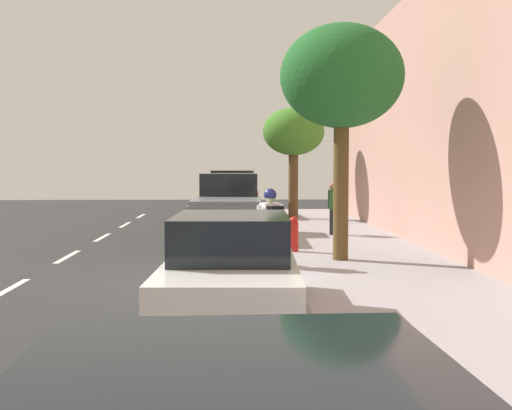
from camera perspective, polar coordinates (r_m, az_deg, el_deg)
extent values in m
plane|color=#2B2B2B|center=(12.34, -5.29, -6.81)|extent=(59.06, 59.06, 0.00)
cube|color=#9E999F|center=(12.65, 11.56, -6.30)|extent=(3.68, 36.92, 0.13)
cube|color=gray|center=(12.35, 2.82, -6.48)|extent=(0.16, 36.92, 0.13)
cube|color=white|center=(12.42, -20.86, -6.94)|extent=(0.14, 2.20, 0.01)
cube|color=white|center=(16.40, -16.12, -4.35)|extent=(0.14, 2.20, 0.01)
cube|color=white|center=(20.47, -13.26, -2.76)|extent=(0.14, 2.20, 0.01)
cube|color=white|center=(24.58, -11.36, -1.70)|extent=(0.14, 2.20, 0.01)
cube|color=white|center=(28.72, -10.00, -0.94)|extent=(0.14, 2.20, 0.01)
cube|color=white|center=(12.32, -4.06, -6.80)|extent=(0.12, 36.92, 0.01)
cube|color=tan|center=(13.18, 20.71, 8.62)|extent=(0.50, 36.92, 6.87)
cube|color=white|center=(9.14, -2.15, -6.62)|extent=(1.94, 4.47, 0.64)
cube|color=black|center=(9.06, -2.16, -2.75)|extent=(1.63, 2.16, 0.60)
cylinder|color=black|center=(10.54, 2.60, -6.76)|extent=(0.25, 0.67, 0.66)
cylinder|color=black|center=(10.59, -6.24, -6.72)|extent=(0.25, 0.67, 0.66)
cylinder|color=black|center=(7.87, 3.42, -10.30)|extent=(0.25, 0.67, 0.66)
cylinder|color=black|center=(7.95, -8.51, -10.20)|extent=(0.25, 0.67, 0.66)
cube|color=slate|center=(19.27, -2.44, -0.83)|extent=(2.12, 5.36, 0.80)
cube|color=black|center=(20.15, -2.35, 1.64)|extent=(1.77, 1.55, 0.80)
cube|color=slate|center=(18.05, -2.59, 0.34)|extent=(1.94, 2.70, 0.12)
cylinder|color=black|center=(20.92, 0.20, -1.45)|extent=(0.24, 0.81, 0.80)
cylinder|color=black|center=(20.98, -4.73, -1.44)|extent=(0.24, 0.81, 0.80)
cylinder|color=black|center=(17.65, 0.29, -2.37)|extent=(0.24, 0.81, 0.80)
cylinder|color=black|center=(17.72, -5.55, -2.36)|extent=(0.24, 0.81, 0.80)
cube|color=maroon|center=(26.85, -2.19, 0.46)|extent=(2.04, 4.76, 0.90)
cube|color=black|center=(26.82, -2.19, 2.23)|extent=(1.77, 3.15, 0.76)
cylinder|color=black|center=(28.36, -0.50, -0.18)|extent=(0.24, 0.77, 0.76)
cylinder|color=black|center=(28.32, -4.04, -0.20)|extent=(0.24, 0.77, 0.76)
cylinder|color=black|center=(25.46, -0.13, -0.61)|extent=(0.24, 0.77, 0.76)
cylinder|color=black|center=(25.41, -4.06, -0.62)|extent=(0.24, 0.77, 0.76)
torus|color=black|center=(14.26, -1.18, -3.97)|extent=(0.51, 0.55, 0.70)
torus|color=black|center=(13.53, 1.88, -4.37)|extent=(0.51, 0.55, 0.70)
cylinder|color=#1926A5|center=(13.97, -0.07, -3.76)|extent=(0.47, 0.50, 0.52)
cylinder|color=#1926A5|center=(13.72, 1.01, -3.93)|extent=(0.12, 0.13, 0.48)
cylinder|color=#1926A5|center=(13.90, 0.08, -2.81)|extent=(0.52, 0.56, 0.05)
cylinder|color=#1926A5|center=(13.66, 1.36, -4.64)|extent=(0.27, 0.28, 0.19)
cylinder|color=#1926A5|center=(13.59, 1.52, -3.67)|extent=(0.21, 0.22, 0.34)
cylinder|color=#1926A5|center=(14.21, -1.07, -3.32)|extent=(0.10, 0.11, 0.34)
cube|color=black|center=(13.65, 1.17, -2.80)|extent=(0.24, 0.24, 0.05)
cylinder|color=black|center=(14.16, -0.96, -2.42)|extent=(0.36, 0.33, 0.03)
cylinder|color=#C6B284|center=(13.50, 1.60, -4.10)|extent=(0.15, 0.15, 0.84)
cylinder|color=#C6B284|center=(13.39, 0.88, -4.16)|extent=(0.15, 0.15, 0.84)
cube|color=white|center=(13.37, 1.25, -1.07)|extent=(0.44, 0.38, 0.60)
cylinder|color=white|center=(13.51, 2.18, -1.15)|extent=(0.10, 0.10, 0.57)
cylinder|color=white|center=(13.24, 0.29, -1.25)|extent=(0.10, 0.10, 0.57)
sphere|color=#8E9D6C|center=(13.34, 1.25, 0.71)|extent=(0.24, 0.24, 0.24)
sphere|color=navy|center=(13.34, 1.25, 0.89)|extent=(0.26, 0.26, 0.26)
cube|color=black|center=(13.20, 1.71, -1.04)|extent=(0.35, 0.30, 0.44)
cylinder|color=brown|center=(14.35, 7.42, 1.70)|extent=(0.33, 0.33, 3.26)
ellipsoid|color=#216128|center=(14.47, 7.49, 11.09)|extent=(2.67, 2.67, 2.24)
cylinder|color=brown|center=(25.47, 3.27, 1.89)|extent=(0.38, 0.38, 2.71)
ellipsoid|color=#3F7A26|center=(25.50, 3.29, 6.43)|extent=(2.40, 2.40, 1.85)
cylinder|color=black|center=(19.48, 6.65, -1.47)|extent=(0.15, 0.15, 0.78)
cylinder|color=black|center=(19.68, 6.71, -1.42)|extent=(0.15, 0.15, 0.78)
cube|color=#264C26|center=(19.53, 6.69, 0.51)|extent=(0.32, 0.43, 0.55)
cylinder|color=#264C26|center=(19.28, 6.61, 0.38)|extent=(0.10, 0.10, 0.53)
cylinder|color=#264C26|center=(19.79, 6.78, 0.46)|extent=(0.10, 0.10, 0.53)
sphere|color=#A36D4F|center=(19.52, 6.70, 1.64)|extent=(0.22, 0.22, 0.22)
cylinder|color=red|center=(15.72, 3.33, -2.79)|extent=(0.22, 0.22, 0.70)
sphere|color=red|center=(15.68, 3.33, -1.38)|extent=(0.20, 0.20, 0.20)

